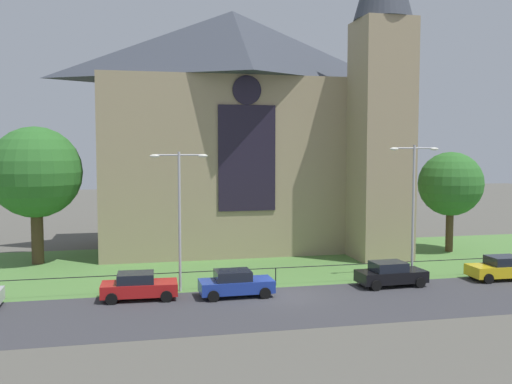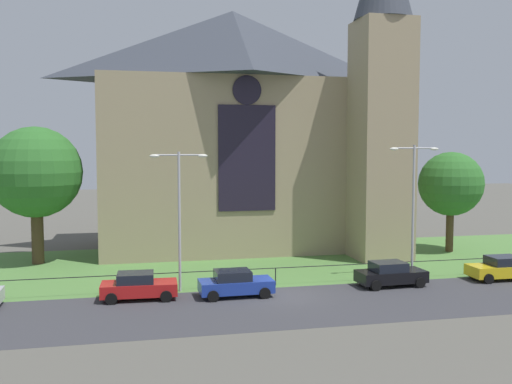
{
  "view_description": "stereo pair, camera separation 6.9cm",
  "coord_description": "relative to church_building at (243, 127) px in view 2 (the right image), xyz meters",
  "views": [
    {
      "loc": [
        -8.65,
        -31.11,
        8.47
      ],
      "look_at": [
        0.02,
        8.0,
        5.38
      ],
      "focal_mm": 40.14,
      "sensor_mm": 36.0,
      "label": 1
    },
    {
      "loc": [
        -8.58,
        -31.13,
        8.47
      ],
      "look_at": [
        0.02,
        8.0,
        5.38
      ],
      "focal_mm": 40.14,
      "sensor_mm": 36.0,
      "label": 2
    }
  ],
  "objects": [
    {
      "name": "parked_car_blue",
      "position": [
        -3.65,
        -16.18,
        -9.53
      ],
      "size": [
        4.23,
        2.08,
        1.51
      ],
      "rotation": [
        0.0,
        0.0,
        0.02
      ],
      "color": "#1E3899",
      "rests_on": "ground"
    },
    {
      "name": "iron_railing",
      "position": [
        -0.77,
        -14.22,
        -9.29
      ],
      "size": [
        34.47,
        0.07,
        1.13
      ],
      "color": "black",
      "rests_on": "ground"
    },
    {
      "name": "tree_right_far",
      "position": [
        16.06,
        -5.95,
        -4.74
      ],
      "size": [
        5.21,
        5.21,
        8.17
      ],
      "color": "#4C3823",
      "rests_on": "ground"
    },
    {
      "name": "streetlamp_near",
      "position": [
        -6.64,
        -14.32,
        -5.02
      ],
      "size": [
        3.37,
        0.26,
        8.26
      ],
      "color": "#B2B2B7",
      "rests_on": "ground"
    },
    {
      "name": "ground",
      "position": [
        -0.81,
        -6.72,
        -10.27
      ],
      "size": [
        160.0,
        160.0,
        0.0
      ],
      "primitive_type": "plane",
      "color": "#56544C"
    },
    {
      "name": "parked_car_red",
      "position": [
        -9.07,
        -15.63,
        -9.53
      ],
      "size": [
        4.27,
        2.17,
        1.51
      ],
      "rotation": [
        0.0,
        0.0,
        -0.04
      ],
      "color": "#B21919",
      "rests_on": "ground"
    },
    {
      "name": "tree_left_far",
      "position": [
        -16.13,
        -3.9,
        -3.6
      ],
      "size": [
        6.63,
        6.63,
        10.04
      ],
      "color": "#4C3823",
      "rests_on": "ground"
    },
    {
      "name": "streetlamp_far",
      "position": [
        8.33,
        -14.32,
        -4.8
      ],
      "size": [
        3.37,
        0.26,
        8.67
      ],
      "color": "#B2B2B7",
      "rests_on": "ground"
    },
    {
      "name": "road_asphalt",
      "position": [
        -0.81,
        -18.72,
        -10.27
      ],
      "size": [
        120.0,
        8.0,
        0.01
      ],
      "primitive_type": "cube",
      "color": "#38383D",
      "rests_on": "ground"
    },
    {
      "name": "church_building",
      "position": [
        0.0,
        0.0,
        0.0
      ],
      "size": [
        23.2,
        16.2,
        26.0
      ],
      "color": "tan",
      "rests_on": "ground"
    },
    {
      "name": "parked_car_black",
      "position": [
        6.11,
        -15.81,
        -9.53
      ],
      "size": [
        4.28,
        2.18,
        1.51
      ],
      "rotation": [
        0.0,
        0.0,
        0.04
      ],
      "color": "black",
      "rests_on": "ground"
    },
    {
      "name": "grass_verge",
      "position": [
        -0.81,
        -8.72,
        -10.27
      ],
      "size": [
        120.0,
        20.0,
        0.01
      ],
      "primitive_type": "cube",
      "color": "#517F3D",
      "rests_on": "ground"
    },
    {
      "name": "parked_car_yellow",
      "position": [
        13.88,
        -15.75,
        -9.53
      ],
      "size": [
        4.24,
        2.1,
        1.51
      ],
      "rotation": [
        0.0,
        0.0,
        3.12
      ],
      "color": "gold",
      "rests_on": "ground"
    }
  ]
}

